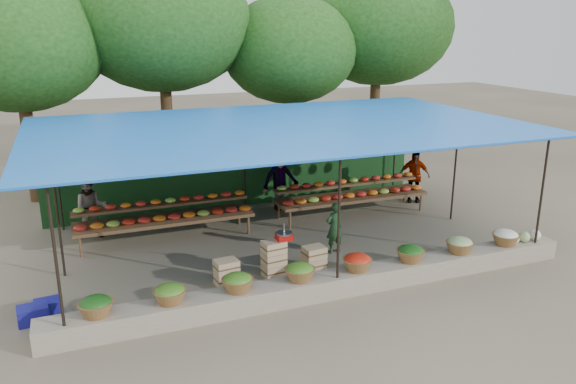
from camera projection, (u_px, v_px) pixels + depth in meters
name	position (u px, v px, depth m)	size (l,w,h in m)	color
ground	(282.00, 244.00, 13.24)	(60.00, 60.00, 0.00)	brown
stone_curb	(334.00, 284.00, 10.73)	(10.60, 0.55, 0.40)	#736D5C
stall_canopy	(281.00, 131.00, 12.54)	(10.80, 6.60, 2.82)	black
produce_baskets	(329.00, 267.00, 10.59)	(8.98, 0.58, 0.34)	brown
netting_backdrop	(242.00, 163.00, 15.69)	(10.60, 0.06, 2.50)	#174119
tree_row	(227.00, 33.00, 17.50)	(16.51, 5.50, 7.12)	#362313
fruit_table_left	(165.00, 215.00, 13.40)	(4.21, 0.95, 0.93)	#47311C
fruit_table_right	(351.00, 193.00, 15.15)	(4.21, 0.95, 0.93)	#47311C
crate_counter	(273.00, 262.00, 11.44)	(2.39, 0.39, 0.77)	tan
weighing_scale	(284.00, 236.00, 11.37)	(0.33, 0.33, 0.35)	red
vendor_seated	(334.00, 228.00, 12.58)	(0.43, 0.28, 1.18)	#18361B
customer_left	(91.00, 208.00, 13.37)	(0.74, 0.58, 1.53)	slate
customer_mid	(281.00, 179.00, 15.42)	(1.16, 0.66, 1.79)	slate
customer_right	(414.00, 176.00, 16.19)	(0.90, 0.38, 1.54)	slate
blue_crate_front	(33.00, 314.00, 9.71)	(0.50, 0.36, 0.30)	navy
blue_crate_back	(49.00, 307.00, 9.97)	(0.47, 0.34, 0.28)	navy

